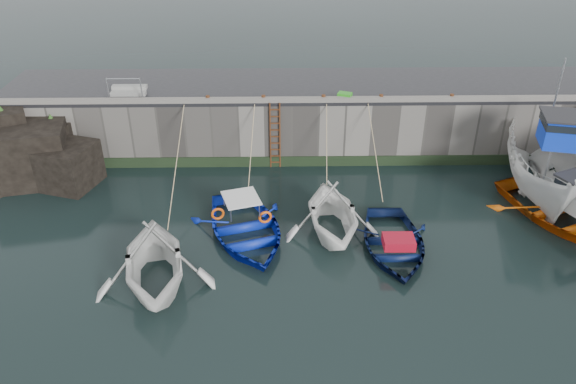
{
  "coord_description": "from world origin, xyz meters",
  "views": [
    {
      "loc": [
        -1.81,
        -13.63,
        12.35
      ],
      "look_at": [
        -1.48,
        5.47,
        1.2
      ],
      "focal_mm": 35.0,
      "sensor_mm": 36.0,
      "label": 1
    }
  ],
  "objects_px": {
    "boat_near_blue": "(246,235)",
    "boat_far_white": "(546,168)",
    "boat_near_blacktrim": "(331,232)",
    "bollard_e": "(452,97)",
    "ladder": "(275,136)",
    "fish_crate": "(345,96)",
    "bollard_d": "(381,98)",
    "boat_far_orange": "(563,211)",
    "bollard_b": "(263,98)",
    "bollard_c": "(323,98)",
    "boat_near_navy": "(393,248)",
    "bollard_a": "(208,99)",
    "boat_near_white": "(157,283)"
  },
  "relations": [
    {
      "from": "boat_near_white",
      "to": "boat_near_blue",
      "type": "relative_size",
      "value": 0.91
    },
    {
      "from": "boat_near_blacktrim",
      "to": "bollard_e",
      "type": "relative_size",
      "value": 16.33
    },
    {
      "from": "ladder",
      "to": "boat_near_navy",
      "type": "xyz_separation_m",
      "value": [
        4.39,
        -6.61,
        -1.59
      ]
    },
    {
      "from": "boat_near_blue",
      "to": "boat_far_white",
      "type": "distance_m",
      "value": 13.03
    },
    {
      "from": "boat_near_white",
      "to": "boat_far_white",
      "type": "height_order",
      "value": "boat_far_white"
    },
    {
      "from": "boat_near_navy",
      "to": "bollard_c",
      "type": "relative_size",
      "value": 16.91
    },
    {
      "from": "boat_near_navy",
      "to": "bollard_d",
      "type": "relative_size",
      "value": 16.91
    },
    {
      "from": "boat_near_white",
      "to": "bollard_a",
      "type": "height_order",
      "value": "bollard_a"
    },
    {
      "from": "bollard_e",
      "to": "ladder",
      "type": "bearing_deg",
      "value": -177.6
    },
    {
      "from": "boat_near_white",
      "to": "bollard_c",
      "type": "distance_m",
      "value": 11.32
    },
    {
      "from": "boat_far_white",
      "to": "bollard_e",
      "type": "relative_size",
      "value": 29.19
    },
    {
      "from": "bollard_c",
      "to": "bollard_b",
      "type": "bearing_deg",
      "value": 180.0
    },
    {
      "from": "boat_near_blacktrim",
      "to": "bollard_b",
      "type": "relative_size",
      "value": 16.33
    },
    {
      "from": "bollard_e",
      "to": "boat_near_blue",
      "type": "bearing_deg",
      "value": -146.58
    },
    {
      "from": "boat_near_navy",
      "to": "boat_far_orange",
      "type": "bearing_deg",
      "value": 15.03
    },
    {
      "from": "boat_near_navy",
      "to": "fish_crate",
      "type": "height_order",
      "value": "fish_crate"
    },
    {
      "from": "boat_near_navy",
      "to": "boat_far_orange",
      "type": "xyz_separation_m",
      "value": [
        7.14,
        1.81,
        0.4
      ]
    },
    {
      "from": "boat_near_blacktrim",
      "to": "boat_near_white",
      "type": "bearing_deg",
      "value": -159.35
    },
    {
      "from": "boat_near_blacktrim",
      "to": "bollard_e",
      "type": "height_order",
      "value": "bollard_e"
    },
    {
      "from": "boat_near_blue",
      "to": "bollard_d",
      "type": "xyz_separation_m",
      "value": [
        5.94,
        6.03,
        3.3
      ]
    },
    {
      "from": "boat_near_blue",
      "to": "bollard_c",
      "type": "xyz_separation_m",
      "value": [
        3.34,
        6.03,
        3.3
      ]
    },
    {
      "from": "boat_near_blue",
      "to": "boat_far_orange",
      "type": "distance_m",
      "value": 12.7
    },
    {
      "from": "boat_near_white",
      "to": "boat_far_white",
      "type": "xyz_separation_m",
      "value": [
        15.53,
        5.78,
        1.25
      ]
    },
    {
      "from": "boat_far_white",
      "to": "bollard_e",
      "type": "distance_m",
      "value": 5.08
    },
    {
      "from": "boat_near_blacktrim",
      "to": "boat_far_orange",
      "type": "bearing_deg",
      "value": -0.68
    },
    {
      "from": "boat_near_navy",
      "to": "fish_crate",
      "type": "distance_m",
      "value": 7.94
    },
    {
      "from": "ladder",
      "to": "bollard_a",
      "type": "relative_size",
      "value": 11.43
    },
    {
      "from": "boat_near_blacktrim",
      "to": "bollard_a",
      "type": "height_order",
      "value": "bollard_a"
    },
    {
      "from": "boat_far_white",
      "to": "bollard_c",
      "type": "bearing_deg",
      "value": 174.52
    },
    {
      "from": "boat_far_white",
      "to": "bollard_a",
      "type": "bearing_deg",
      "value": -179.17
    },
    {
      "from": "bollard_c",
      "to": "boat_far_white",
      "type": "bearing_deg",
      "value": -18.25
    },
    {
      "from": "boat_far_white",
      "to": "bollard_c",
      "type": "relative_size",
      "value": 29.19
    },
    {
      "from": "boat_far_white",
      "to": "bollard_b",
      "type": "distance_m",
      "value": 12.55
    },
    {
      "from": "boat_near_blacktrim",
      "to": "bollard_a",
      "type": "relative_size",
      "value": 16.33
    },
    {
      "from": "boat_far_orange",
      "to": "bollard_c",
      "type": "xyz_separation_m",
      "value": [
        -9.32,
        5.13,
        2.9
      ]
    },
    {
      "from": "bollard_d",
      "to": "bollard_e",
      "type": "xyz_separation_m",
      "value": [
        3.2,
        0.0,
        0.0
      ]
    },
    {
      "from": "ladder",
      "to": "fish_crate",
      "type": "xyz_separation_m",
      "value": [
        3.17,
        0.49,
        1.72
      ]
    },
    {
      "from": "fish_crate",
      "to": "boat_far_white",
      "type": "bearing_deg",
      "value": 1.05
    },
    {
      "from": "boat_far_white",
      "to": "bollard_d",
      "type": "height_order",
      "value": "boat_far_white"
    },
    {
      "from": "bollard_b",
      "to": "boat_near_white",
      "type": "bearing_deg",
      "value": -111.78
    },
    {
      "from": "boat_far_white",
      "to": "fish_crate",
      "type": "bearing_deg",
      "value": 171.59
    },
    {
      "from": "boat_near_white",
      "to": "fish_crate",
      "type": "distance_m",
      "value": 12.01
    },
    {
      "from": "ladder",
      "to": "boat_near_blue",
      "type": "xyz_separation_m",
      "value": [
        -1.14,
        -5.69,
        -1.59
      ]
    },
    {
      "from": "ladder",
      "to": "fish_crate",
      "type": "relative_size",
      "value": 5.29
    },
    {
      "from": "boat_near_blacktrim",
      "to": "boat_far_orange",
      "type": "height_order",
      "value": "boat_far_orange"
    },
    {
      "from": "boat_near_blacktrim",
      "to": "bollard_d",
      "type": "distance_m",
      "value": 7.21
    },
    {
      "from": "boat_near_blacktrim",
      "to": "fish_crate",
      "type": "height_order",
      "value": "fish_crate"
    },
    {
      "from": "boat_near_blue",
      "to": "boat_far_white",
      "type": "bearing_deg",
      "value": -3.81
    },
    {
      "from": "bollard_c",
      "to": "bollard_e",
      "type": "xyz_separation_m",
      "value": [
        5.8,
        0.0,
        0.0
      ]
    },
    {
      "from": "boat_near_white",
      "to": "bollard_d",
      "type": "xyz_separation_m",
      "value": [
        8.84,
        8.85,
        3.3
      ]
    }
  ]
}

